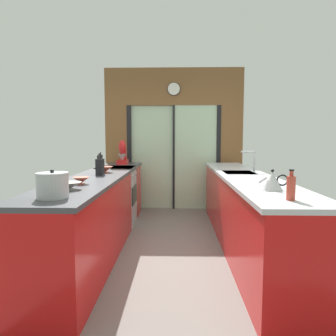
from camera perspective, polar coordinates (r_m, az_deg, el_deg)
ground_plane at (r=4.37m, az=0.83°, el=-12.91°), size 5.04×7.60×0.02m
back_wall_unit at (r=5.95m, az=1.07°, el=6.98°), size 2.64×0.12×2.70m
left_counter_run at (r=3.91m, az=-12.86°, el=-8.03°), size 0.62×3.80×0.92m
right_counter_run at (r=4.04m, az=13.91°, el=-7.62°), size 0.62×3.80×0.92m
sink_faucet at (r=4.22m, az=15.37°, el=1.76°), size 0.19×0.02×0.29m
oven_range at (r=4.97m, az=-9.63°, el=-5.16°), size 0.60×0.60×0.92m
mixing_bowl_near at (r=2.85m, az=-17.78°, el=-3.13°), size 0.21×0.21×0.07m
mixing_bowl_mid at (r=3.15m, az=-15.86°, el=-2.22°), size 0.16×0.16×0.07m
mixing_bowl_far at (r=4.14m, az=-11.59°, el=-0.24°), size 0.20×0.20×0.08m
knife_block at (r=3.87m, az=-12.53°, el=0.25°), size 0.08×0.14×0.28m
stand_mixer at (r=5.43m, az=-8.44°, el=2.40°), size 0.17×0.27×0.42m
stock_pot at (r=2.49m, az=-20.67°, el=-3.01°), size 0.24×0.24×0.22m
kettle at (r=2.83m, az=18.83°, el=-2.30°), size 0.26×0.19×0.18m
soap_bottle at (r=2.42m, az=21.90°, el=-3.34°), size 0.06×0.06×0.23m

